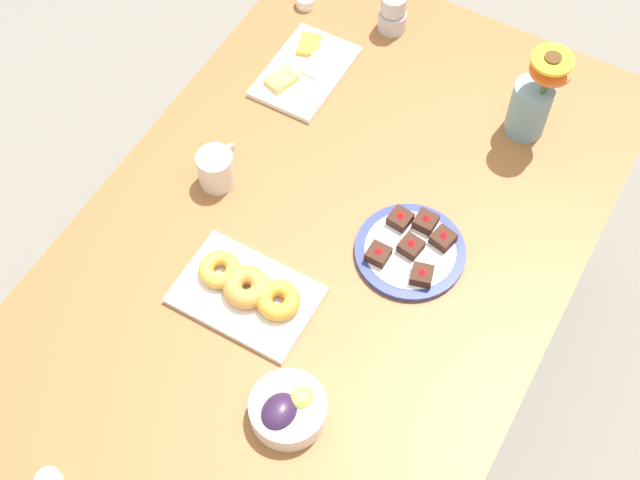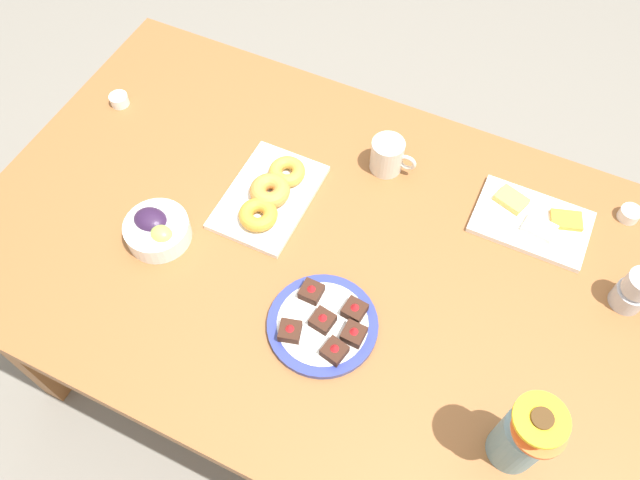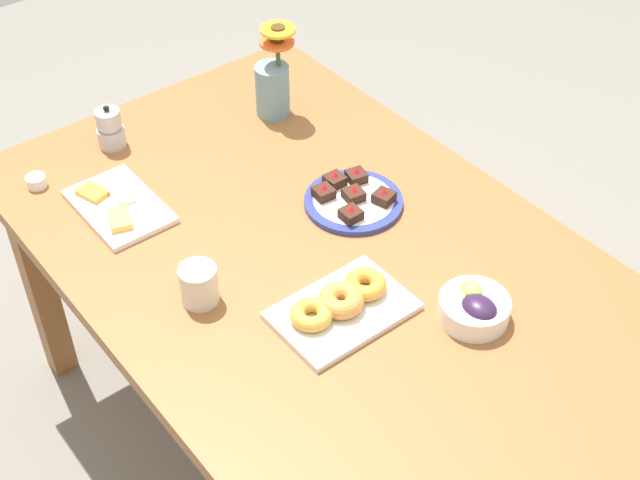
# 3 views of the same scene
# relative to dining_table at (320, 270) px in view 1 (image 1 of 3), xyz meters

# --- Properties ---
(ground_plane) EXTENTS (6.00, 6.00, 0.00)m
(ground_plane) POSITION_rel_dining_table_xyz_m (0.00, 0.00, -0.65)
(ground_plane) COLOR slate
(dining_table) EXTENTS (1.60, 1.00, 0.74)m
(dining_table) POSITION_rel_dining_table_xyz_m (0.00, 0.00, 0.00)
(dining_table) COLOR brown
(dining_table) RESTS_ON ground_plane
(coffee_mug) EXTENTS (0.11, 0.08, 0.09)m
(coffee_mug) POSITION_rel_dining_table_xyz_m (0.05, 0.28, 0.13)
(coffee_mug) COLOR beige
(coffee_mug) RESTS_ON dining_table
(grape_bowl) EXTENTS (0.15, 0.15, 0.07)m
(grape_bowl) POSITION_rel_dining_table_xyz_m (-0.35, -0.13, 0.12)
(grape_bowl) COLOR white
(grape_bowl) RESTS_ON dining_table
(cheese_platter) EXTENTS (0.26, 0.17, 0.03)m
(cheese_platter) POSITION_rel_dining_table_xyz_m (0.41, 0.28, 0.10)
(cheese_platter) COLOR white
(cheese_platter) RESTS_ON dining_table
(croissant_platter) EXTENTS (0.19, 0.28, 0.05)m
(croissant_platter) POSITION_rel_dining_table_xyz_m (-0.17, 0.07, 0.11)
(croissant_platter) COLOR white
(croissant_platter) RESTS_ON dining_table
(jam_cup_berry) EXTENTS (0.05, 0.05, 0.03)m
(jam_cup_berry) POSITION_rel_dining_table_xyz_m (0.61, 0.39, 0.10)
(jam_cup_berry) COLOR white
(jam_cup_berry) RESTS_ON dining_table
(dessert_plate) EXTENTS (0.23, 0.23, 0.05)m
(dessert_plate) POSITION_rel_dining_table_xyz_m (0.09, -0.17, 0.10)
(dessert_plate) COLOR navy
(dessert_plate) RESTS_ON dining_table
(flower_vase) EXTENTS (0.10, 0.11, 0.25)m
(flower_vase) POSITION_rel_dining_table_xyz_m (0.51, -0.25, 0.17)
(flower_vase) COLOR #6B939E
(flower_vase) RESTS_ON dining_table
(moka_pot) EXTENTS (0.11, 0.07, 0.12)m
(moka_pot) POSITION_rel_dining_table_xyz_m (0.65, 0.16, 0.13)
(moka_pot) COLOR #B7B7BC
(moka_pot) RESTS_ON dining_table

